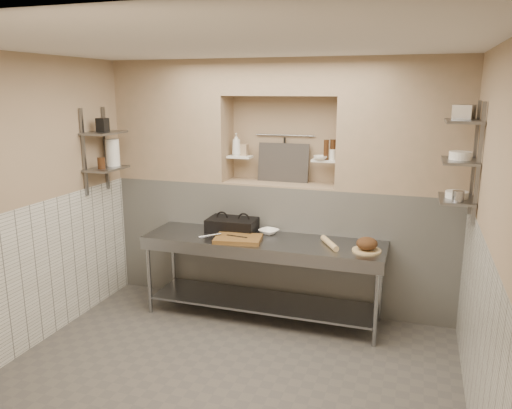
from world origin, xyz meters
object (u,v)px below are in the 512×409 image
at_px(bread_loaf, 367,244).
at_px(bottle_soap, 236,144).
at_px(panini_press, 233,224).
at_px(cutting_board, 238,239).
at_px(bowl_alcove, 320,158).
at_px(mixing_bowl, 269,232).
at_px(jug_left, 113,153).
at_px(prep_table, 262,262).
at_px(rolling_pin, 330,243).

bearing_deg(bread_loaf, bottle_soap, 158.82).
height_order(panini_press, bottle_soap, bottle_soap).
bearing_deg(bread_loaf, cutting_board, -176.86).
xyz_separation_m(bread_loaf, bowl_alcove, (-0.60, 0.56, 0.76)).
bearing_deg(mixing_bowl, jug_left, -172.86).
height_order(prep_table, jug_left, jug_left).
bearing_deg(rolling_pin, jug_left, 179.89).
bearing_deg(cutting_board, rolling_pin, 7.50).
height_order(mixing_bowl, jug_left, jug_left).
bearing_deg(bread_loaf, rolling_pin, 172.16).
relative_size(rolling_pin, bottle_soap, 1.53).
relative_size(mixing_bowl, jug_left, 0.68).
height_order(mixing_bowl, rolling_pin, rolling_pin).
bearing_deg(rolling_pin, bottle_soap, 155.06).
bearing_deg(bowl_alcove, rolling_pin, -66.77).
xyz_separation_m(mixing_bowl, bottle_soap, (-0.50, 0.34, 0.92)).
relative_size(prep_table, panini_press, 4.64).
xyz_separation_m(panini_press, cutting_board, (0.19, -0.35, -0.05)).
bearing_deg(panini_press, prep_table, -29.53).
distance_m(bowl_alcove, jug_left, 2.36).
relative_size(panini_press, rolling_pin, 1.40).
bearing_deg(jug_left, bread_loaf, -1.13).
xyz_separation_m(prep_table, bowl_alcove, (0.50, 0.51, 1.09)).
bearing_deg(cutting_board, bottle_soap, 111.22).
relative_size(rolling_pin, bowl_alcove, 2.64).
bearing_deg(prep_table, panini_press, 152.28).
xyz_separation_m(rolling_pin, bottle_soap, (-1.22, 0.57, 0.91)).
bearing_deg(mixing_bowl, bowl_alcove, 29.37).
distance_m(rolling_pin, jug_left, 2.66).
height_order(mixing_bowl, bowl_alcove, bowl_alcove).
distance_m(prep_table, cutting_board, 0.38).
height_order(panini_press, bowl_alcove, bowl_alcove).
distance_m(mixing_bowl, jug_left, 2.00).
height_order(rolling_pin, bread_loaf, bread_loaf).
relative_size(mixing_bowl, bottle_soap, 0.80).
xyz_separation_m(bread_loaf, bottle_soap, (-1.60, 0.62, 0.86)).
distance_m(bread_loaf, jug_left, 3.01).
height_order(cutting_board, rolling_pin, rolling_pin).
relative_size(panini_press, bread_loaf, 2.65).
distance_m(mixing_bowl, bottle_soap, 1.10).
relative_size(cutting_board, bowl_alcove, 3.23).
distance_m(cutting_board, jug_left, 1.79).
bearing_deg(panini_press, mixing_bowl, -0.52).
bearing_deg(prep_table, bottle_soap, 131.28).
bearing_deg(jug_left, prep_table, -0.12).
relative_size(cutting_board, bread_loaf, 2.31).
relative_size(prep_table, jug_left, 8.49).
distance_m(rolling_pin, bowl_alcove, 0.98).
bearing_deg(rolling_pin, bowl_alcove, 113.23).
height_order(bowl_alcove, jug_left, jug_left).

